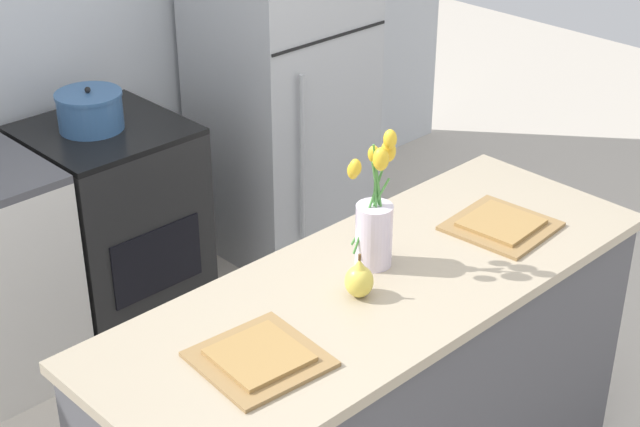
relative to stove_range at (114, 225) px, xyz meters
The scene contains 8 objects.
kitchen_island 1.60m from the stove_range, 93.58° to the right, with size 1.80×0.66×0.94m.
stove_range is the anchor object (origin of this frame).
refrigerator 1.05m from the stove_range, ahead, with size 0.68×0.67×1.80m.
flower_vase 1.65m from the stove_range, 91.83° to the right, with size 0.15×0.12×0.43m.
pear_figurine 1.71m from the stove_range, 97.14° to the right, with size 0.08×0.08×0.13m.
plate_setting_left 1.82m from the stove_range, 109.94° to the right, with size 0.32×0.32×0.02m.
plate_setting_right 1.77m from the stove_range, 76.43° to the right, with size 0.32×0.32×0.02m.
cooking_pot 0.52m from the stove_range, 150.90° to the left, with size 0.26×0.26×0.18m.
Camera 1 is at (-1.77, -1.59, 2.42)m, focal length 55.00 mm.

